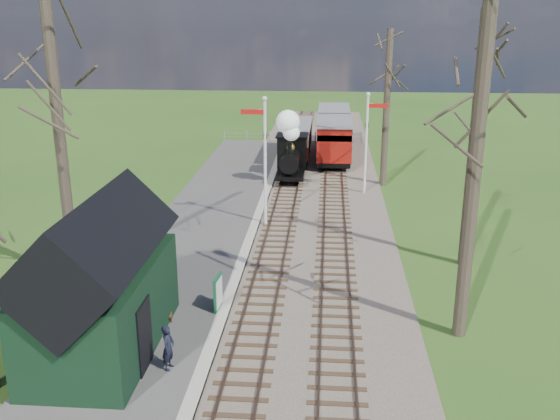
{
  "coord_description": "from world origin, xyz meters",
  "views": [
    {
      "loc": [
        2.19,
        -12.16,
        9.81
      ],
      "look_at": [
        0.18,
        13.63,
        1.6
      ],
      "focal_mm": 40.0,
      "sensor_mm": 36.0,
      "label": 1
    }
  ],
  "objects_px": {
    "semaphore_near": "(264,153)",
    "bench": "(163,305)",
    "station_shed": "(101,284)",
    "coach": "(296,139)",
    "person": "(168,347)",
    "semaphore_far": "(368,136)",
    "red_carriage_b": "(334,126)",
    "red_carriage_a": "(334,140)",
    "sign_board": "(218,293)",
    "locomotive": "(291,149)"
  },
  "relations": [
    {
      "from": "sign_board",
      "to": "semaphore_far",
      "type": "bearing_deg",
      "value": 69.25
    },
    {
      "from": "semaphore_near",
      "to": "red_carriage_a",
      "type": "relative_size",
      "value": 1.08
    },
    {
      "from": "semaphore_far",
      "to": "coach",
      "type": "bearing_deg",
      "value": 117.47
    },
    {
      "from": "person",
      "to": "semaphore_far",
      "type": "bearing_deg",
      "value": -11.05
    },
    {
      "from": "coach",
      "to": "semaphore_near",
      "type": "bearing_deg",
      "value": -93.05
    },
    {
      "from": "station_shed",
      "to": "sign_board",
      "type": "bearing_deg",
      "value": 43.89
    },
    {
      "from": "red_carriage_a",
      "to": "red_carriage_b",
      "type": "relative_size",
      "value": 1.0
    },
    {
      "from": "station_shed",
      "to": "bench",
      "type": "height_order",
      "value": "station_shed"
    },
    {
      "from": "station_shed",
      "to": "semaphore_near",
      "type": "xyz_separation_m",
      "value": [
        3.53,
        12.0,
        1.35
      ]
    },
    {
      "from": "station_shed",
      "to": "bench",
      "type": "distance_m",
      "value": 3.03
    },
    {
      "from": "semaphore_near",
      "to": "bench",
      "type": "height_order",
      "value": "semaphore_near"
    },
    {
      "from": "semaphore_far",
      "to": "person",
      "type": "xyz_separation_m",
      "value": [
        -6.51,
        -19.0,
        -2.49
      ]
    },
    {
      "from": "red_carriage_b",
      "to": "bench",
      "type": "distance_m",
      "value": 29.02
    },
    {
      "from": "semaphore_near",
      "to": "red_carriage_b",
      "type": "height_order",
      "value": "semaphore_near"
    },
    {
      "from": "semaphore_near",
      "to": "semaphore_far",
      "type": "xyz_separation_m",
      "value": [
        5.14,
        6.0,
        -0.27
      ]
    },
    {
      "from": "coach",
      "to": "red_carriage_a",
      "type": "relative_size",
      "value": 1.21
    },
    {
      "from": "red_carriage_b",
      "to": "sign_board",
      "type": "distance_m",
      "value": 28.14
    },
    {
      "from": "station_shed",
      "to": "semaphore_far",
      "type": "xyz_separation_m",
      "value": [
        8.67,
        18.0,
        1.08
      ]
    },
    {
      "from": "red_carriage_a",
      "to": "red_carriage_b",
      "type": "bearing_deg",
      "value": 90.0
    },
    {
      "from": "red_carriage_a",
      "to": "sign_board",
      "type": "bearing_deg",
      "value": -100.11
    },
    {
      "from": "locomotive",
      "to": "sign_board",
      "type": "xyz_separation_m",
      "value": [
        -1.37,
        -17.55,
        -1.22
      ]
    },
    {
      "from": "station_shed",
      "to": "person",
      "type": "bearing_deg",
      "value": -24.68
    },
    {
      "from": "sign_board",
      "to": "station_shed",
      "type": "bearing_deg",
      "value": -136.11
    },
    {
      "from": "station_shed",
      "to": "semaphore_near",
      "type": "distance_m",
      "value": 12.58
    },
    {
      "from": "bench",
      "to": "semaphore_near",
      "type": "bearing_deg",
      "value": 76.39
    },
    {
      "from": "station_shed",
      "to": "red_carriage_a",
      "type": "relative_size",
      "value": 1.09
    },
    {
      "from": "coach",
      "to": "bench",
      "type": "bearing_deg",
      "value": -97.39
    },
    {
      "from": "coach",
      "to": "red_carriage_a",
      "type": "bearing_deg",
      "value": -26.12
    },
    {
      "from": "station_shed",
      "to": "locomotive",
      "type": "height_order",
      "value": "station_shed"
    },
    {
      "from": "locomotive",
      "to": "person",
      "type": "bearing_deg",
      "value": -95.68
    },
    {
      "from": "station_shed",
      "to": "coach",
      "type": "distance_m",
      "value": 26.77
    },
    {
      "from": "semaphore_near",
      "to": "coach",
      "type": "relative_size",
      "value": 0.89
    },
    {
      "from": "station_shed",
      "to": "red_carriage_b",
      "type": "distance_m",
      "value": 31.41
    },
    {
      "from": "coach",
      "to": "red_carriage_a",
      "type": "xyz_separation_m",
      "value": [
        2.6,
        -1.28,
        0.18
      ]
    },
    {
      "from": "semaphore_far",
      "to": "red_carriage_a",
      "type": "distance_m",
      "value": 7.55
    },
    {
      "from": "sign_board",
      "to": "semaphore_near",
      "type": "bearing_deg",
      "value": 86.18
    },
    {
      "from": "coach",
      "to": "person",
      "type": "height_order",
      "value": "coach"
    },
    {
      "from": "red_carriage_b",
      "to": "person",
      "type": "relative_size",
      "value": 4.33
    },
    {
      "from": "semaphore_near",
      "to": "bench",
      "type": "bearing_deg",
      "value": -103.61
    },
    {
      "from": "station_shed",
      "to": "semaphore_far",
      "type": "bearing_deg",
      "value": 64.28
    },
    {
      "from": "semaphore_far",
      "to": "sign_board",
      "type": "xyz_separation_m",
      "value": [
        -5.76,
        -15.2,
        -2.55
      ]
    },
    {
      "from": "locomotive",
      "to": "person",
      "type": "height_order",
      "value": "locomotive"
    },
    {
      "from": "station_shed",
      "to": "coach",
      "type": "xyz_separation_m",
      "value": [
        4.3,
        26.42,
        -0.79
      ]
    },
    {
      "from": "red_carriage_b",
      "to": "bench",
      "type": "xyz_separation_m",
      "value": [
        -5.74,
        -28.43,
        -1.1
      ]
    },
    {
      "from": "red_carriage_a",
      "to": "semaphore_far",
      "type": "bearing_deg",
      "value": -76.05
    },
    {
      "from": "station_shed",
      "to": "coach",
      "type": "height_order",
      "value": "station_shed"
    },
    {
      "from": "sign_board",
      "to": "person",
      "type": "distance_m",
      "value": 3.87
    },
    {
      "from": "semaphore_near",
      "to": "coach",
      "type": "xyz_separation_m",
      "value": [
        0.77,
        14.41,
        -2.14
      ]
    },
    {
      "from": "station_shed",
      "to": "sign_board",
      "type": "xyz_separation_m",
      "value": [
        2.91,
        2.8,
        -1.47
      ]
    },
    {
      "from": "station_shed",
      "to": "person",
      "type": "relative_size",
      "value": 4.73
    }
  ]
}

